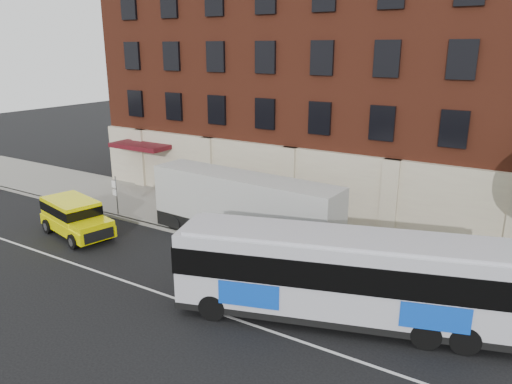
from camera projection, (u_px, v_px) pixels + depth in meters
The scene contains 9 objects.
ground at pixel (151, 298), 19.35m from camera, with size 120.00×120.00×0.00m, color black.
sidewalk at pixel (265, 228), 26.66m from camera, with size 60.00×6.00×0.15m, color gray.
kerb at pixel (234, 246), 24.22m from camera, with size 60.00×0.25×0.15m, color gray.
lane_line at pixel (159, 293), 19.76m from camera, with size 60.00×0.12×0.01m, color silver.
building at pixel (328, 81), 30.96m from camera, with size 30.00×12.10×15.00m.
sign_pole at pixel (116, 194), 28.22m from camera, with size 0.30×0.20×2.50m.
city_bus at pixel (344, 274), 17.32m from camera, with size 12.44×6.22×3.35m.
yellow_suv at pixel (74, 215), 25.62m from camera, with size 5.17×3.02×1.92m.
shipping_container at pixel (244, 209), 24.62m from camera, with size 10.64×2.76×3.51m.
Camera 1 is at (12.69, -12.49, 9.67)m, focal length 33.75 mm.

